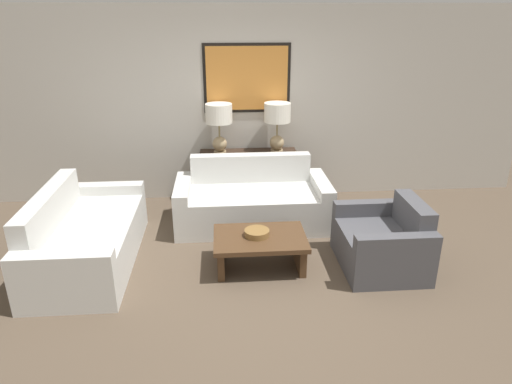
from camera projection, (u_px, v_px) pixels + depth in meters
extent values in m
plane|color=brown|center=(263.00, 283.00, 4.59)|extent=(20.00, 20.00, 0.00)
cube|color=beige|center=(247.00, 105.00, 6.35)|extent=(8.06, 0.10, 2.65)
cube|color=black|center=(247.00, 78.00, 6.16)|extent=(1.18, 0.01, 0.92)
cube|color=orange|center=(247.00, 78.00, 6.15)|extent=(1.10, 0.02, 0.84)
cube|color=#332319|center=(249.00, 177.00, 6.44)|extent=(1.34, 0.40, 0.73)
cylinder|color=tan|center=(220.00, 152.00, 6.28)|extent=(0.17, 0.17, 0.02)
sphere|color=tan|center=(220.00, 144.00, 6.23)|extent=(0.20, 0.20, 0.20)
cylinder|color=#8C7A51|center=(219.00, 130.00, 6.16)|extent=(0.02, 0.02, 0.19)
cylinder|color=white|center=(219.00, 113.00, 6.08)|extent=(0.36, 0.36, 0.26)
cylinder|color=tan|center=(277.00, 150.00, 6.33)|extent=(0.17, 0.17, 0.02)
sphere|color=tan|center=(277.00, 143.00, 6.29)|extent=(0.20, 0.20, 0.20)
cylinder|color=#8C7A51|center=(277.00, 129.00, 6.22)|extent=(0.02, 0.02, 0.19)
cylinder|color=white|center=(277.00, 112.00, 6.14)|extent=(0.36, 0.36, 0.26)
cube|color=silver|center=(253.00, 210.00, 5.70)|extent=(1.55, 0.74, 0.46)
cube|color=silver|center=(251.00, 184.00, 6.06)|extent=(1.55, 0.18, 0.82)
cube|color=silver|center=(183.00, 205.00, 5.69)|extent=(0.18, 0.92, 0.58)
cube|color=silver|center=(320.00, 201.00, 5.82)|extent=(0.18, 0.92, 0.58)
cube|color=silver|center=(99.00, 243.00, 4.90)|extent=(0.74, 1.55, 0.46)
cube|color=silver|center=(52.00, 229.00, 4.80)|extent=(0.18, 1.55, 0.82)
cube|color=silver|center=(64.00, 282.00, 4.07)|extent=(0.92, 0.18, 0.58)
cube|color=silver|center=(107.00, 206.00, 5.68)|extent=(0.92, 0.18, 0.58)
cube|color=#4C331E|center=(260.00, 238.00, 4.76)|extent=(0.96, 0.67, 0.05)
cube|color=#4C331E|center=(221.00, 255.00, 4.79)|extent=(0.07, 0.53, 0.31)
cube|color=#4C331E|center=(299.00, 252.00, 4.85)|extent=(0.07, 0.53, 0.31)
cylinder|color=olive|center=(257.00, 233.00, 4.74)|extent=(0.26, 0.26, 0.07)
cube|color=#4C4C51|center=(371.00, 249.00, 4.83)|extent=(0.64, 0.70, 0.41)
cube|color=#4C4C51|center=(411.00, 233.00, 4.80)|extent=(0.18, 0.70, 0.73)
cube|color=#4C4C51|center=(368.00, 224.00, 5.19)|extent=(0.82, 0.14, 0.57)
cube|color=#4C4C51|center=(395.00, 262.00, 4.42)|extent=(0.82, 0.14, 0.57)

